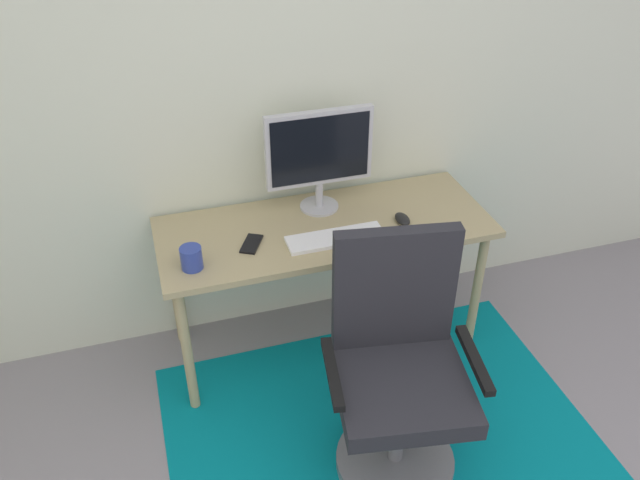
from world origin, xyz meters
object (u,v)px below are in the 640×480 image
desk (325,238)px  cell_phone (252,244)px  keyboard (336,238)px  coffee_cup (191,258)px  monitor (319,152)px  office_chair (398,377)px  computer_mouse (402,219)px

desk → cell_phone: cell_phone is taller
desk → keyboard: bearing=-86.0°
cell_phone → coffee_cup: bearing=-133.0°
coffee_cup → cell_phone: (0.26, 0.09, -0.04)m
monitor → keyboard: size_ratio=1.13×
office_chair → cell_phone: bearing=131.5°
desk → monitor: (0.02, 0.15, 0.36)m
desk → cell_phone: (-0.35, -0.06, 0.08)m
monitor → office_chair: size_ratio=0.48×
monitor → office_chair: (0.05, -0.88, -0.55)m
coffee_cup → cell_phone: bearing=18.9°
keyboard → computer_mouse: 0.33m
desk → keyboard: keyboard is taller
monitor → keyboard: monitor is taller
desk → monitor: size_ratio=3.07×
monitor → office_chair: monitor is taller
office_chair → coffee_cup: bearing=149.2°
computer_mouse → cell_phone: (-0.69, 0.02, -0.01)m
computer_mouse → office_chair: size_ratio=0.10×
keyboard → computer_mouse: computer_mouse is taller
monitor → cell_phone: (-0.37, -0.21, -0.28)m
computer_mouse → coffee_cup: size_ratio=1.07×
office_chair → desk: bearing=104.9°
computer_mouse → coffee_cup: (-0.95, -0.07, 0.03)m
computer_mouse → cell_phone: size_ratio=0.74×
cell_phone → office_chair: (0.42, -0.67, -0.27)m
computer_mouse → office_chair: 0.75m
monitor → keyboard: bearing=-92.0°
monitor → computer_mouse: bearing=-35.9°
keyboard → coffee_cup: 0.62m
desk → monitor: bearing=82.9°
monitor → cell_phone: size_ratio=3.48×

